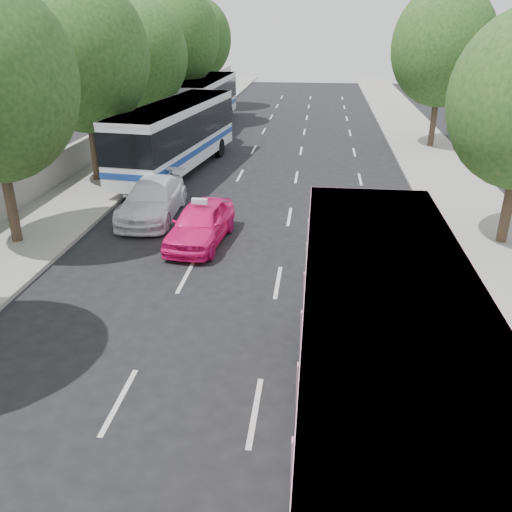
# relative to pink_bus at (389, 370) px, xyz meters

# --- Properties ---
(ground) EXTENTS (120.00, 120.00, 0.00)m
(ground) POSITION_rel_pink_bus_xyz_m (-3.34, 3.41, -2.24)
(ground) COLOR black
(ground) RESTS_ON ground
(sidewalk_left) EXTENTS (4.00, 90.00, 0.15)m
(sidewalk_left) POSITION_rel_pink_bus_xyz_m (-11.84, 23.41, -2.16)
(sidewalk_left) COLOR #9E998E
(sidewalk_left) RESTS_ON ground
(sidewalk_right) EXTENTS (4.00, 90.00, 0.12)m
(sidewalk_right) POSITION_rel_pink_bus_xyz_m (5.16, 23.41, -2.18)
(sidewalk_right) COLOR #9E998E
(sidewalk_right) RESTS_ON ground
(low_wall) EXTENTS (0.30, 90.00, 1.50)m
(low_wall) POSITION_rel_pink_bus_xyz_m (-13.64, 23.41, -1.34)
(low_wall) COLOR #9E998E
(low_wall) RESTS_ON sidewalk_left
(tree_left_c) EXTENTS (6.00, 6.00, 9.35)m
(tree_left_c) POSITION_rel_pink_bus_xyz_m (-11.97, 17.35, 3.89)
(tree_left_c) COLOR #38281E
(tree_left_c) RESTS_ON ground
(tree_left_d) EXTENTS (5.52, 5.52, 8.60)m
(tree_left_d) POSITION_rel_pink_bus_xyz_m (-11.87, 25.35, 3.40)
(tree_left_d) COLOR #38281E
(tree_left_d) RESTS_ON ground
(tree_left_e) EXTENTS (6.30, 6.30, 9.82)m
(tree_left_e) POSITION_rel_pink_bus_xyz_m (-11.77, 33.35, 4.20)
(tree_left_e) COLOR #38281E
(tree_left_e) RESTS_ON ground
(tree_left_f) EXTENTS (5.88, 5.88, 9.16)m
(tree_left_f) POSITION_rel_pink_bus_xyz_m (-11.97, 41.35, 3.77)
(tree_left_f) COLOR #38281E
(tree_left_f) RESTS_ON ground
(tree_right_far) EXTENTS (6.00, 6.00, 9.35)m
(tree_right_far) POSITION_rel_pink_bus_xyz_m (5.73, 27.35, 3.89)
(tree_right_far) COLOR #38281E
(tree_right_far) RESTS_ON ground
(pink_bus) EXTENTS (2.89, 11.26, 3.59)m
(pink_bus) POSITION_rel_pink_bus_xyz_m (0.00, 0.00, 0.00)
(pink_bus) COLOR #FBA2BD
(pink_bus) RESTS_ON ground
(pink_taxi) EXTENTS (2.11, 4.46, 1.47)m
(pink_taxi) POSITION_rel_pink_bus_xyz_m (-5.34, 10.29, -1.50)
(pink_taxi) COLOR #FF167C
(pink_taxi) RESTS_ON ground
(white_pickup) EXTENTS (2.26, 5.18, 1.48)m
(white_pickup) POSITION_rel_pink_bus_xyz_m (-7.84, 12.79, -1.49)
(white_pickup) COLOR white
(white_pickup) RESTS_ON ground
(tour_coach_front) EXTENTS (3.98, 11.92, 3.50)m
(tour_coach_front) POSITION_rel_pink_bus_xyz_m (-8.55, 19.77, -0.13)
(tour_coach_front) COLOR white
(tour_coach_front) RESTS_ON ground
(tour_coach_rear) EXTENTS (2.77, 11.48, 3.42)m
(tour_coach_rear) POSITION_rel_pink_bus_xyz_m (-9.64, 32.62, -0.18)
(tour_coach_rear) COLOR white
(tour_coach_rear) RESTS_ON ground
(taxi_roof_sign) EXTENTS (0.56, 0.23, 0.18)m
(taxi_roof_sign) POSITION_rel_pink_bus_xyz_m (-5.34, 10.29, -0.67)
(taxi_roof_sign) COLOR silver
(taxi_roof_sign) RESTS_ON pink_taxi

